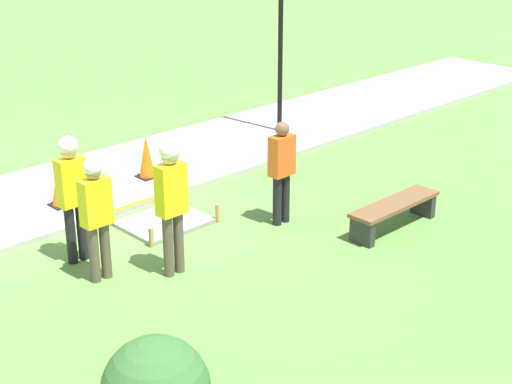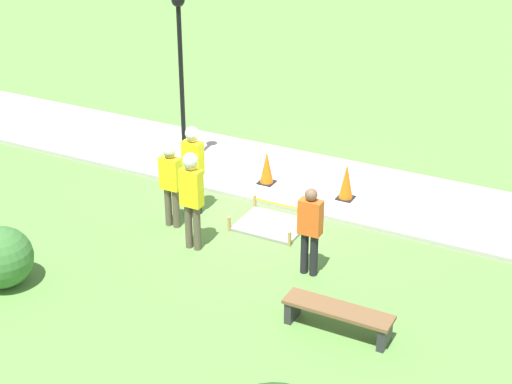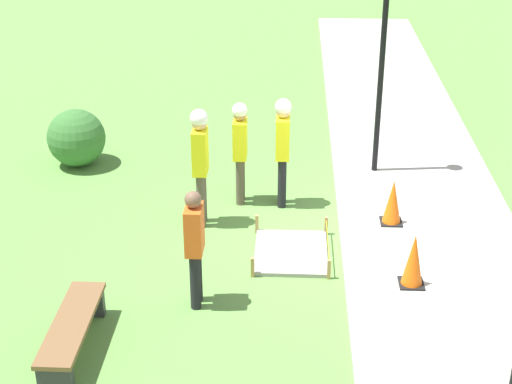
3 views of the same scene
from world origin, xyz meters
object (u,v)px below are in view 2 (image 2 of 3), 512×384
at_px(worker_assistant, 193,162).
at_px(bystander_in_orange_shirt, 310,227).
at_px(worker_trainee, 191,191).
at_px(traffic_cone_near_patch, 346,182).
at_px(worker_supervisor, 171,178).
at_px(lamppost_near, 180,57).
at_px(traffic_cone_far_patch, 267,168).
at_px(park_bench, 338,315).

height_order(worker_assistant, bystander_in_orange_shirt, worker_assistant).
xyz_separation_m(worker_assistant, worker_trainee, (-0.74, 1.25, 0.05)).
height_order(traffic_cone_near_patch, worker_supervisor, worker_supervisor).
xyz_separation_m(worker_supervisor, bystander_in_orange_shirt, (-3.08, 0.38, -0.10)).
bearing_deg(lamppost_near, worker_assistant, 127.63).
height_order(traffic_cone_near_patch, traffic_cone_far_patch, traffic_cone_near_patch).
height_order(traffic_cone_far_patch, bystander_in_orange_shirt, bystander_in_orange_shirt).
height_order(park_bench, bystander_in_orange_shirt, bystander_in_orange_shirt).
distance_m(traffic_cone_near_patch, traffic_cone_far_patch, 1.80).
bearing_deg(worker_supervisor, worker_assistant, -96.00).
xyz_separation_m(worker_assistant, lamppost_near, (1.27, -1.64, 1.53)).
height_order(worker_supervisor, worker_trainee, worker_trainee).
distance_m(traffic_cone_far_patch, bystander_in_orange_shirt, 3.63).
bearing_deg(park_bench, worker_supervisor, -22.58).
height_order(bystander_in_orange_shirt, lamppost_near, lamppost_near).
bearing_deg(traffic_cone_far_patch, traffic_cone_near_patch, -177.30).
bearing_deg(traffic_cone_near_patch, park_bench, 110.15).
bearing_deg(bystander_in_orange_shirt, worker_supervisor, -6.98).
bearing_deg(bystander_in_orange_shirt, traffic_cone_far_patch, -51.20).
xyz_separation_m(worker_trainee, lamppost_near, (2.01, -2.89, 1.47)).
bearing_deg(park_bench, lamppost_near, -37.17).
relative_size(worker_supervisor, lamppost_near, 0.45).
height_order(worker_trainee, lamppost_near, lamppost_near).
bearing_deg(worker_assistant, traffic_cone_far_patch, -113.65).
bearing_deg(traffic_cone_far_patch, worker_trainee, 89.74).
bearing_deg(lamppost_near, worker_trainee, 124.80).
distance_m(park_bench, worker_assistant, 4.84).
bearing_deg(park_bench, worker_trainee, -19.37).
height_order(park_bench, lamppost_near, lamppost_near).
distance_m(traffic_cone_near_patch, worker_supervisor, 3.67).
bearing_deg(traffic_cone_near_patch, worker_trainee, 59.48).
height_order(traffic_cone_near_patch, lamppost_near, lamppost_near).
bearing_deg(lamppost_near, park_bench, 142.83).
relative_size(traffic_cone_far_patch, bystander_in_orange_shirt, 0.44).
xyz_separation_m(traffic_cone_near_patch, park_bench, (-1.56, 4.25, -0.17)).
distance_m(worker_supervisor, bystander_in_orange_shirt, 3.11).
bearing_deg(worker_trainee, park_bench, 160.63).
relative_size(bystander_in_orange_shirt, lamppost_near, 0.43).
relative_size(worker_supervisor, worker_assistant, 0.94).
bearing_deg(traffic_cone_near_patch, worker_supervisor, 43.72).
xyz_separation_m(worker_trainee, bystander_in_orange_shirt, (-2.27, -0.18, -0.24)).
bearing_deg(worker_assistant, park_bench, 149.36).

